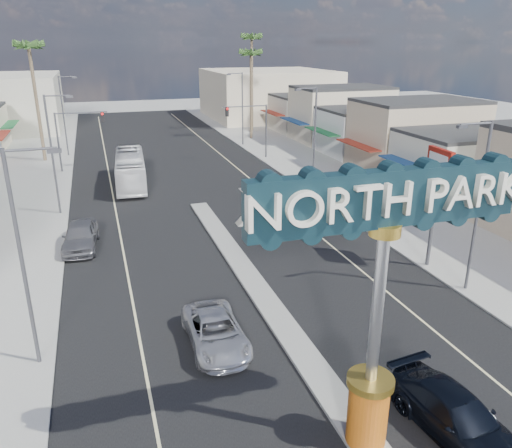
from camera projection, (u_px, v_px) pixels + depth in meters
ground at (196, 202)px, 41.55m from camera, size 160.00×160.00×0.00m
road at (196, 202)px, 41.55m from camera, size 20.00×120.00×0.01m
median_island at (254, 284)px, 27.22m from camera, size 1.30×30.00×0.16m
sidewalk_left at (12, 218)px, 37.48m from camera, size 8.00×120.00×0.12m
sidewalk_right at (347, 187)px, 45.57m from camera, size 8.00×120.00×0.12m
storefront_row_right at (372, 127)px, 59.07m from camera, size 12.00×42.00×6.00m
backdrop_far_right at (268, 94)px, 86.75m from camera, size 20.00×20.00×8.00m
gateway_sign at (380, 283)px, 14.47m from camera, size 8.20×1.50×9.15m
traffic_signal_left at (76, 129)px, 49.93m from camera, size 5.09×0.45×6.00m
traffic_signal_right at (251, 121)px, 55.24m from camera, size 5.09×0.45×6.00m
streetlight_l_near at (25, 251)px, 18.92m from camera, size 2.03×0.22×9.00m
streetlight_l_mid at (54, 149)px, 36.79m from camera, size 2.03×0.22×9.00m
streetlight_l_far at (65, 112)px, 56.45m from camera, size 2.03×0.22×9.00m
streetlight_r_near at (477, 200)px, 24.95m from camera, size 2.03×0.22×9.00m
streetlight_r_mid at (313, 134)px, 42.82m from camera, size 2.03×0.22×9.00m
streetlight_r_far at (241, 105)px, 62.48m from camera, size 2.03×0.22×9.00m
palm_left_far at (29, 52)px, 51.71m from camera, size 2.60×2.60×13.10m
palm_right_mid at (251, 58)px, 64.90m from camera, size 2.60×2.60×12.10m
palm_right_far at (252, 43)px, 70.23m from camera, size 2.60×2.60×14.10m
suv_left at (216, 332)px, 21.63m from camera, size 2.31×5.00×1.39m
suv_right at (456, 416)px, 16.63m from camera, size 2.72×5.49×1.53m
car_parked_left at (80, 236)px, 31.88m from camera, size 2.48×5.23×1.73m
car_parked_right at (318, 197)px, 39.82m from camera, size 1.87×5.35×1.76m
city_bus at (130, 169)px, 45.89m from camera, size 3.22×10.83×2.98m
bank_pylon_sign at (438, 179)px, 27.74m from camera, size 0.43×2.18×6.92m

